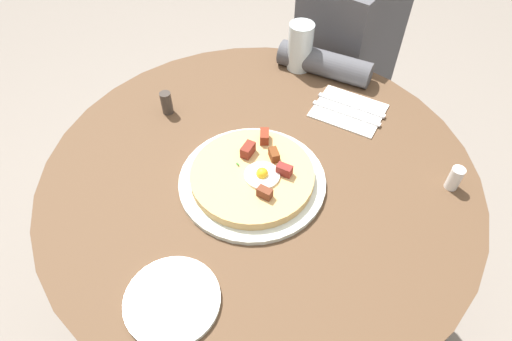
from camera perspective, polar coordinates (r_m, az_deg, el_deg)
The scene contains 12 objects.
ground_plane at distance 1.62m, azimuth 0.31°, elevation -17.69°, with size 6.00×6.00×0.00m, color gray.
dining_table at distance 1.12m, azimuth 0.43°, elevation -6.01°, with size 0.98×0.98×0.75m.
person_seated at distance 1.62m, azimuth 11.30°, elevation 10.80°, with size 0.52×0.32×1.14m.
pizza_plate at distance 0.95m, azimuth -0.50°, elevation -1.35°, with size 0.32×0.32×0.01m, color silver.
breakfast_pizza at distance 0.93m, azimuth -0.39°, elevation -0.57°, with size 0.27×0.27×0.05m.
bread_plate at distance 0.82m, azimuth -10.96°, elevation -16.44°, with size 0.17×0.17×0.01m, color silver.
napkin at distance 1.14m, azimuth 12.07°, elevation 7.72°, with size 0.17×0.14×0.00m, color white.
fork at distance 1.15m, azimuth 12.43°, elevation 8.39°, with size 0.18×0.01×0.01m, color silver.
knife at distance 1.13m, azimuth 11.77°, elevation 7.38°, with size 0.18×0.01×0.01m, color silver.
water_glass at distance 1.24m, azimuth 5.84°, elevation 15.90°, with size 0.07×0.07×0.13m, color silver.
salt_shaker at distance 1.02m, azimuth 24.69°, elevation -0.93°, with size 0.03×0.03×0.06m, color white.
pepper_shaker at distance 1.12m, azimuth -11.68°, elevation 8.72°, with size 0.03×0.03×0.06m, color #3F3833.
Camera 1 is at (-0.52, -0.38, 1.48)m, focal length 30.40 mm.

